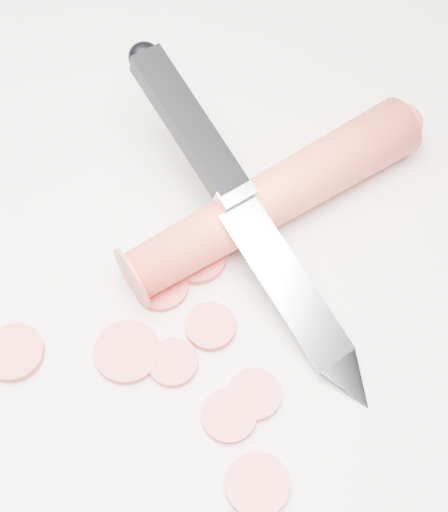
# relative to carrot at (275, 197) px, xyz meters

# --- Properties ---
(ground) EXTENTS (2.40, 2.40, 0.00)m
(ground) POSITION_rel_carrot_xyz_m (-0.03, -0.05, -0.02)
(ground) COLOR silver
(ground) RESTS_ON ground
(carrot) EXTENTS (0.17, 0.19, 0.04)m
(carrot) POSITION_rel_carrot_xyz_m (0.00, 0.00, 0.00)
(carrot) COLOR #EA452C
(carrot) RESTS_ON ground
(carrot_slice_0) EXTENTS (0.04, 0.04, 0.01)m
(carrot_slice_0) POSITION_rel_carrot_xyz_m (-0.13, -0.14, -0.02)
(carrot_slice_0) COLOR #D3473F
(carrot_slice_0) RESTS_ON ground
(carrot_slice_1) EXTENTS (0.04, 0.04, 0.01)m
(carrot_slice_1) POSITION_rel_carrot_xyz_m (-0.06, -0.12, -0.02)
(carrot_slice_1) COLOR #D3473F
(carrot_slice_1) RESTS_ON ground
(carrot_slice_2) EXTENTS (0.03, 0.03, 0.01)m
(carrot_slice_2) POSITION_rel_carrot_xyz_m (-0.05, -0.07, -0.02)
(carrot_slice_2) COLOR #D3473F
(carrot_slice_2) RESTS_ON ground
(carrot_slice_3) EXTENTS (0.03, 0.03, 0.01)m
(carrot_slice_3) POSITION_rel_carrot_xyz_m (-0.03, -0.12, -0.02)
(carrot_slice_3) COLOR #D3473F
(carrot_slice_3) RESTS_ON ground
(carrot_slice_4) EXTENTS (0.03, 0.03, 0.01)m
(carrot_slice_4) POSITION_rel_carrot_xyz_m (-0.02, -0.09, -0.02)
(carrot_slice_4) COLOR #D3473F
(carrot_slice_4) RESTS_ON ground
(carrot_slice_5) EXTENTS (0.04, 0.04, 0.01)m
(carrot_slice_5) POSITION_rel_carrot_xyz_m (-0.04, -0.05, -0.02)
(carrot_slice_5) COLOR #D3473F
(carrot_slice_5) RESTS_ON ground
(carrot_slice_6) EXTENTS (0.04, 0.04, 0.01)m
(carrot_slice_6) POSITION_rel_carrot_xyz_m (0.03, -0.18, -0.02)
(carrot_slice_6) COLOR #D3473F
(carrot_slice_6) RESTS_ON ground
(carrot_slice_7) EXTENTS (0.03, 0.03, 0.01)m
(carrot_slice_7) POSITION_rel_carrot_xyz_m (0.01, -0.14, -0.02)
(carrot_slice_7) COLOR #D3473F
(carrot_slice_7) RESTS_ON ground
(carrot_slice_8) EXTENTS (0.03, 0.03, 0.01)m
(carrot_slice_8) POSITION_rel_carrot_xyz_m (0.02, -0.13, -0.02)
(carrot_slice_8) COLOR #D3473F
(carrot_slice_8) RESTS_ON ground
(kitchen_knife) EXTENTS (0.22, 0.19, 0.08)m
(kitchen_knife) POSITION_rel_carrot_xyz_m (-0.01, -0.03, 0.02)
(kitchen_knife) COLOR #B3B6BA
(kitchen_knife) RESTS_ON ground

